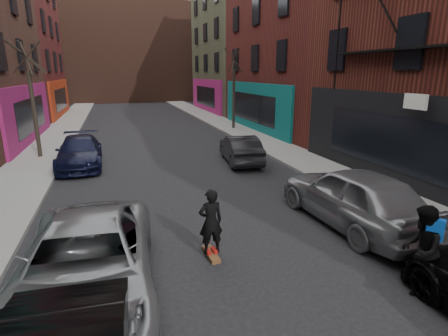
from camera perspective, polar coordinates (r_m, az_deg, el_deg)
sidewalk_left at (r=31.69m, az=-24.28°, el=6.45°), size 2.50×84.00×0.13m
sidewalk_right at (r=32.66m, az=-1.81°, el=8.01°), size 2.50×84.00×0.13m
buildings_right at (r=23.77m, az=27.44°, el=22.89°), size 12.00×56.00×16.00m
building_far at (r=57.31m, az=-15.70°, el=17.57°), size 40.00×10.00×14.00m
tree_left_far at (r=19.56m, az=-28.97°, el=11.00°), size 2.00×2.00×6.50m
tree_right_far at (r=26.65m, az=1.61°, el=13.84°), size 2.00×2.00×6.80m
parked_left_far at (r=7.30m, az=-21.54°, el=-14.24°), size 2.82×5.54×1.50m
parked_left_end at (r=17.44m, az=-22.50°, el=2.45°), size 2.02×4.76×1.37m
parked_right_far at (r=10.52m, az=20.39°, el=-4.30°), size 2.26×5.14×1.72m
parked_right_end at (r=16.85m, az=2.67°, el=3.13°), size 1.90×4.18×1.33m
skateboard at (r=8.56m, az=-2.12°, el=-13.86°), size 0.26×0.81×0.10m
skateboarder at (r=8.18m, az=-2.18°, el=-8.73°), size 0.59×0.40×1.58m
pedestrian at (r=7.94m, az=29.47°, el=-11.49°), size 1.11×1.07×1.80m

